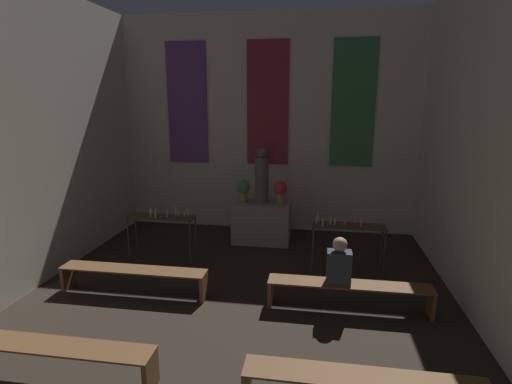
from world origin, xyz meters
The scene contains 11 objects.
wall_back centered at (0.00, 11.55, 2.55)m, with size 7.15×0.16×5.04m.
altar centered at (0.00, 10.53, 0.45)m, with size 1.26×0.73×0.90m.
statue centered at (0.00, 10.53, 1.46)m, with size 0.30×0.30×1.22m.
flower_vase_left centered at (-0.41, 10.53, 1.19)m, with size 0.30×0.30×0.49m.
flower_vase_right centered at (0.41, 10.53, 1.19)m, with size 0.30×0.30×0.49m.
candle_rack_left centered at (-1.79, 9.20, 0.76)m, with size 1.32×0.41×1.09m.
candle_rack_right centered at (1.78, 9.20, 0.76)m, with size 1.32×0.41×1.06m.
pew_third_left centered at (-1.72, 5.68, 0.33)m, with size 2.43×0.36×0.44m.
pew_back_left centered at (-1.72, 7.76, 0.33)m, with size 2.43×0.36×0.44m.
pew_back_right centered at (1.72, 7.76, 0.33)m, with size 2.43×0.36×0.44m.
person_seated centered at (1.56, 7.76, 0.76)m, with size 0.36×0.24×0.72m.
Camera 1 is at (1.19, 2.11, 3.14)m, focal length 28.00 mm.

